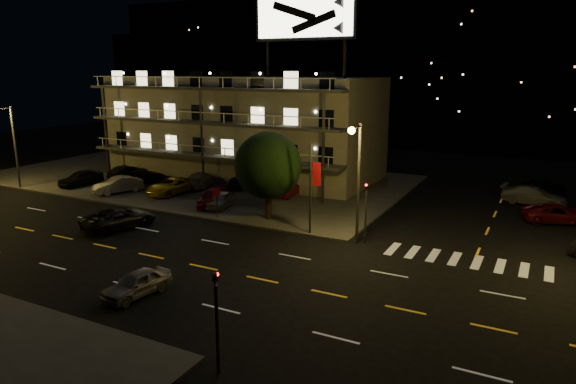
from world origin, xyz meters
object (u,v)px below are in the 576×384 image
at_px(lot_car_7, 201,179).
at_px(road_car_west, 119,218).
at_px(lot_car_2, 172,186).
at_px(lot_car_4, 221,200).
at_px(tree, 268,168).
at_px(road_car_east, 136,284).

bearing_deg(lot_car_7, road_car_west, 87.15).
height_order(lot_car_2, lot_car_4, lot_car_2).
xyz_separation_m(tree, road_car_west, (-8.57, -6.89, -3.35)).
relative_size(lot_car_4, road_car_east, 0.98).
xyz_separation_m(lot_car_4, road_car_east, (5.73, -15.87, -0.14)).
bearing_deg(lot_car_2, lot_car_4, -9.15).
height_order(lot_car_2, road_car_west, lot_car_2).
bearing_deg(lot_car_4, lot_car_7, 126.99).
bearing_deg(tree, lot_car_7, 150.10).
distance_m(lot_car_4, lot_car_7, 8.20).
distance_m(lot_car_2, road_car_west, 10.23).
xyz_separation_m(tree, lot_car_2, (-11.76, 2.84, -3.25)).
xyz_separation_m(lot_car_7, road_car_west, (2.54, -13.28, -0.12)).
distance_m(lot_car_2, lot_car_7, 3.61).
xyz_separation_m(lot_car_7, road_car_east, (11.84, -21.34, -0.23)).
xyz_separation_m(lot_car_2, lot_car_4, (6.75, -1.92, -0.07)).
relative_size(tree, road_car_east, 1.75).
distance_m(lot_car_2, road_car_east, 21.73).
height_order(tree, road_car_west, tree).
height_order(lot_car_7, road_car_east, lot_car_7).
distance_m(tree, lot_car_7, 13.22).
bearing_deg(lot_car_4, road_car_east, -81.33).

